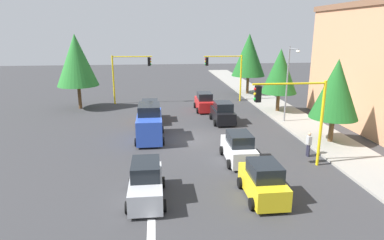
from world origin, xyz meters
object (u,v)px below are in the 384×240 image
(traffic_signal_far_right, at_px, (129,70))
(delivery_van_blue, at_px, (150,123))
(car_black, at_px, (223,113))
(street_lamp_curbside, at_px, (289,77))
(traffic_signal_far_left, at_px, (226,69))
(tree_roadside_far, at_px, (249,55))
(car_red, at_px, (204,102))
(traffic_signal_near_left, at_px, (294,107))
(car_orange, at_px, (150,112))
(pedestrian_crossing, at_px, (309,144))
(tree_roadside_mid, at_px, (280,71))
(car_silver, at_px, (146,183))
(car_white, at_px, (239,148))
(tree_opposite_side, at_px, (76,60))
(tree_roadside_near, at_px, (336,89))
(car_yellow, at_px, (263,182))

(traffic_signal_far_right, bearing_deg, delivery_van_blue, 10.30)
(car_black, bearing_deg, street_lamp_curbside, 79.71)
(traffic_signal_far_left, distance_m, tree_roadside_far, 5.69)
(traffic_signal_far_right, xyz_separation_m, car_red, (4.41, 8.14, -3.07))
(traffic_signal_far_left, bearing_deg, traffic_signal_near_left, -0.04)
(traffic_signal_far_left, bearing_deg, tree_roadside_far, 136.28)
(car_orange, bearing_deg, pedestrian_crossing, 46.41)
(tree_roadside_mid, distance_m, car_silver, 22.02)
(traffic_signal_far_left, distance_m, car_silver, 25.09)
(car_white, bearing_deg, traffic_signal_far_left, 170.81)
(tree_opposite_side, distance_m, delivery_van_blue, 14.48)
(car_orange, bearing_deg, traffic_signal_near_left, 36.87)
(car_orange, bearing_deg, car_white, 28.94)
(street_lamp_curbside, distance_m, tree_roadside_near, 5.76)
(tree_opposite_side, xyz_separation_m, pedestrian_crossing, (16.43, 18.60, -4.36))
(tree_roadside_mid, bearing_deg, car_red, -101.87)
(delivery_van_blue, bearing_deg, car_black, 122.10)
(traffic_signal_far_left, relative_size, car_black, 1.43)
(traffic_signal_far_left, relative_size, car_red, 1.36)
(car_silver, height_order, car_red, same)
(tree_opposite_side, bearing_deg, street_lamp_curbside, 67.45)
(tree_roadside_mid, relative_size, delivery_van_blue, 1.37)
(traffic_signal_far_left, distance_m, car_black, 10.07)
(traffic_signal_far_right, height_order, tree_roadside_far, tree_roadside_far)
(traffic_signal_near_left, xyz_separation_m, car_orange, (-11.92, -8.94, -2.97))
(traffic_signal_far_right, bearing_deg, car_orange, 16.59)
(traffic_signal_far_left, bearing_deg, car_red, -36.12)
(car_black, relative_size, car_red, 0.95)
(traffic_signal_far_right, distance_m, traffic_signal_far_left, 11.36)
(car_white, height_order, pedestrian_crossing, car_white)
(street_lamp_curbside, bearing_deg, car_white, -38.04)
(street_lamp_curbside, height_order, car_orange, street_lamp_curbside)
(traffic_signal_far_right, relative_size, car_yellow, 1.51)
(car_silver, xyz_separation_m, pedestrian_crossing, (-4.81, 10.86, 0.01))
(street_lamp_curbside, xyz_separation_m, car_black, (-1.04, -5.73, -3.45))
(tree_roadside_mid, bearing_deg, tree_roadside_far, -177.14)
(car_red, bearing_deg, pedestrian_crossing, 20.14)
(traffic_signal_near_left, bearing_deg, delivery_van_blue, -125.99)
(traffic_signal_near_left, height_order, tree_opposite_side, tree_opposite_side)
(car_silver, xyz_separation_m, car_black, (-13.90, 6.73, 0.00))
(car_silver, bearing_deg, tree_roadside_near, 117.77)
(tree_opposite_side, bearing_deg, car_yellow, 32.14)
(car_white, relative_size, car_yellow, 1.06)
(street_lamp_curbside, distance_m, car_yellow, 15.27)
(traffic_signal_near_left, xyz_separation_m, delivery_van_blue, (-6.45, -8.88, -2.58))
(traffic_signal_far_left, bearing_deg, car_white, -9.19)
(street_lamp_curbside, height_order, car_silver, street_lamp_curbside)
(car_orange, relative_size, pedestrian_crossing, 2.33)
(street_lamp_curbside, height_order, car_red, street_lamp_curbside)
(tree_roadside_near, bearing_deg, street_lamp_curbside, -166.95)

